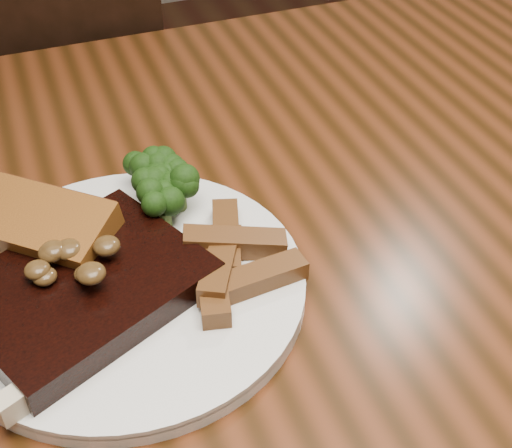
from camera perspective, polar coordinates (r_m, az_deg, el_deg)
The scene contains 9 objects.
dining_table at distance 0.72m, azimuth -1.87°, elevation -7.10°, with size 1.60×0.90×0.75m.
chair_far at distance 1.29m, azimuth -15.92°, elevation 4.40°, with size 0.43×0.43×0.83m.
plate at distance 0.61m, azimuth -10.22°, elevation -5.04°, with size 0.30×0.30×0.01m, color white.
steak at distance 0.59m, azimuth -13.67°, elevation -5.08°, with size 0.18×0.14×0.03m, color black.
steak_bone at distance 0.55m, azimuth -12.45°, elevation -9.76°, with size 0.17×0.02×0.02m, color beige.
mushroom_pile at distance 0.58m, azimuth -14.79°, elevation -2.65°, with size 0.06×0.06×0.03m, color #513819, non-canonical shape.
garlic_bread at distance 0.64m, azimuth -16.38°, elevation -1.42°, with size 0.12×0.06×0.03m, color #8F541A.
potato_wedges at distance 0.60m, azimuth -3.88°, elevation -2.95°, with size 0.11×0.11×0.02m, color brown, non-canonical shape.
broccoli_cluster at distance 0.67m, azimuth -7.68°, elevation 2.83°, with size 0.08×0.08×0.04m, color #193A0D, non-canonical shape.
Camera 1 is at (-0.15, -0.46, 1.19)m, focal length 50.00 mm.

